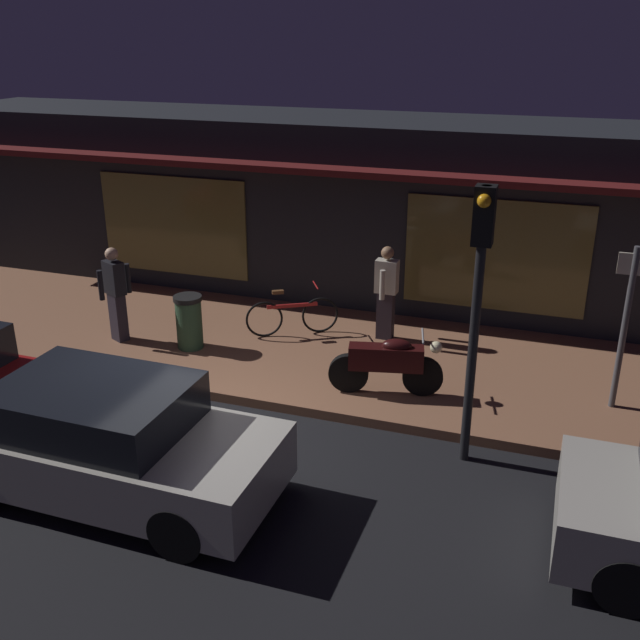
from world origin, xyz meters
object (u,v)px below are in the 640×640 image
(person_bystander, at_px, (386,291))
(parked_car_far, at_px, (106,440))
(sign_post, at_px, (626,319))
(trash_bin, at_px, (189,322))
(bicycle_parked, at_px, (292,316))
(traffic_light_pole, at_px, (479,280))
(person_photographer, at_px, (116,292))
(motorcycle, at_px, (388,363))

(person_bystander, xyz_separation_m, parked_car_far, (-2.08, -5.32, -0.32))
(sign_post, height_order, parked_car_far, sign_post)
(trash_bin, bearing_deg, parked_car_far, -75.89)
(bicycle_parked, bearing_deg, traffic_light_pole, -39.06)
(person_bystander, distance_m, sign_post, 4.00)
(bicycle_parked, height_order, person_photographer, person_photographer)
(person_bystander, xyz_separation_m, traffic_light_pole, (1.88, -3.21, 1.45))
(person_photographer, bearing_deg, trash_bin, 4.47)
(sign_post, xyz_separation_m, traffic_light_pole, (-1.85, -1.85, 0.97))
(sign_post, bearing_deg, trash_bin, -179.10)
(person_photographer, height_order, parked_car_far, person_photographer)
(motorcycle, bearing_deg, traffic_light_pole, -41.76)
(person_photographer, distance_m, person_bystander, 4.64)
(motorcycle, distance_m, trash_bin, 3.64)
(motorcycle, relative_size, bicycle_parked, 1.16)
(person_bystander, height_order, trash_bin, person_bystander)
(motorcycle, xyz_separation_m, trash_bin, (-3.59, 0.55, -0.03))
(person_photographer, height_order, sign_post, sign_post)
(motorcycle, distance_m, bicycle_parked, 2.70)
(person_bystander, height_order, parked_car_far, person_bystander)
(person_photographer, bearing_deg, motorcycle, -5.17)
(trash_bin, bearing_deg, bicycle_parked, 36.67)
(parked_car_far, bearing_deg, motorcycle, 51.49)
(person_photographer, bearing_deg, parked_car_far, -58.54)
(motorcycle, height_order, bicycle_parked, motorcycle)
(motorcycle, xyz_separation_m, bicycle_parked, (-2.14, 1.63, -0.14))
(motorcycle, height_order, sign_post, sign_post)
(trash_bin, relative_size, parked_car_far, 0.23)
(bicycle_parked, distance_m, traffic_light_pole, 4.89)
(person_photographer, relative_size, person_bystander, 1.00)
(motorcycle, relative_size, sign_post, 0.70)
(bicycle_parked, relative_size, sign_post, 0.60)
(trash_bin, bearing_deg, motorcycle, -8.68)
(person_photographer, height_order, trash_bin, person_photographer)
(motorcycle, bearing_deg, sign_post, 11.64)
(sign_post, relative_size, traffic_light_pole, 0.67)
(bicycle_parked, xyz_separation_m, trash_bin, (-1.45, -1.08, 0.11))
(person_photographer, xyz_separation_m, traffic_light_pole, (6.25, -1.64, 1.45))
(person_bystander, distance_m, parked_car_far, 5.72)
(motorcycle, distance_m, traffic_light_pole, 2.56)
(person_bystander, bearing_deg, sign_post, -20.07)
(person_photographer, distance_m, sign_post, 8.12)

